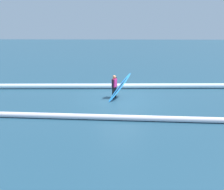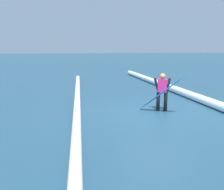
{
  "view_description": "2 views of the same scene",
  "coord_description": "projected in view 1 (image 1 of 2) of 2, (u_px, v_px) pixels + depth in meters",
  "views": [
    {
      "loc": [
        0.1,
        11.6,
        3.96
      ],
      "look_at": [
        0.49,
        1.78,
        0.85
      ],
      "focal_mm": 32.73,
      "sensor_mm": 36.0,
      "label": 1
    },
    {
      "loc": [
        -8.6,
        3.06,
        2.41
      ],
      "look_at": [
        0.16,
        1.69,
        0.71
      ],
      "focal_mm": 40.52,
      "sensor_mm": 36.0,
      "label": 2
    }
  ],
  "objects": [
    {
      "name": "surfboard",
      "position": [
        120.0,
        87.0,
        12.14
      ],
      "size": [
        1.48,
        1.47,
        1.49
      ],
      "color": "#268CE5",
      "rests_on": "ground_plane"
    },
    {
      "name": "wave_crest_midground",
      "position": [
        84.0,
        117.0,
        9.5
      ],
      "size": [
        17.63,
        0.72,
        0.26
      ],
      "primitive_type": "cylinder",
      "rotation": [
        0.0,
        1.57,
        -0.03
      ],
      "color": "white",
      "rests_on": "ground_plane"
    },
    {
      "name": "wave_crest_foreground",
      "position": [
        82.0,
        86.0,
        14.54
      ],
      "size": [
        20.57,
        1.32,
        0.35
      ],
      "primitive_type": "cylinder",
      "rotation": [
        0.0,
        1.57,
        0.05
      ],
      "color": "white",
      "rests_on": "ground_plane"
    },
    {
      "name": "ground_plane",
      "position": [
        121.0,
        100.0,
        12.24
      ],
      "size": [
        171.58,
        171.58,
        0.0
      ],
      "primitive_type": "plane",
      "color": "navy"
    },
    {
      "name": "surfer",
      "position": [
        114.0,
        85.0,
        12.29
      ],
      "size": [
        0.33,
        0.61,
        1.43
      ],
      "rotation": [
        0.0,
        0.0,
        1.12
      ],
      "color": "black",
      "rests_on": "ground_plane"
    }
  ]
}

